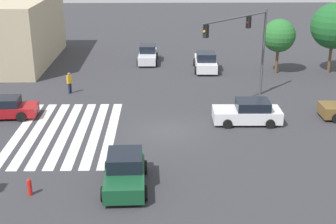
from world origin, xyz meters
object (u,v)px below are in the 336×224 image
object	(u,v)px
tree_corner_a	(279,36)
car_1	(125,172)
car_2	(1,108)
car_3	(248,113)
fire_hydrant	(30,187)
tree_corner_c	(334,26)
traffic_signal_mast	(247,38)
car_4	(148,55)
pedestrian	(69,82)
car_5	(206,62)

from	to	relation	value
tree_corner_a	car_1	bearing A→B (deg)	-31.15
car_2	car_3	xyz separation A→B (m)	(1.25, 16.46, 0.05)
car_3	fire_hydrant	bearing A→B (deg)	37.73
car_1	fire_hydrant	distance (m)	4.54
car_2	tree_corner_c	size ratio (longest dim) A/B	0.78
car_1	car_3	bearing A→B (deg)	135.78
car_3	fire_hydrant	xyz separation A→B (m)	(8.99, -11.95, -0.28)
traffic_signal_mast	tree_corner_c	bearing A→B (deg)	175.28
tree_corner_c	fire_hydrant	xyz separation A→B (m)	(20.92, -21.38, -3.79)
traffic_signal_mast	tree_corner_a	size ratio (longest dim) A/B	1.36
car_4	pedestrian	distance (m)	11.30
car_1	car_4	world-z (taller)	car_1
car_1	pedestrian	size ratio (longest dim) A/B	2.51
fire_hydrant	pedestrian	bearing A→B (deg)	-176.89
pedestrian	tree_corner_a	distance (m)	18.52
car_1	pedestrian	xyz separation A→B (m)	(-14.59, -5.30, 0.18)
car_5	car_1	bearing A→B (deg)	166.11
traffic_signal_mast	tree_corner_a	distance (m)	8.83
car_1	tree_corner_c	world-z (taller)	tree_corner_c
traffic_signal_mast	car_2	size ratio (longest dim) A/B	1.36
tree_corner_a	fire_hydrant	size ratio (longest dim) A/B	5.61
traffic_signal_mast	car_3	distance (m)	5.97
car_2	car_5	world-z (taller)	car_5
pedestrian	tree_corner_c	xyz separation A→B (m)	(-5.53, 22.21, 3.28)
tree_corner_a	fire_hydrant	world-z (taller)	tree_corner_a
traffic_signal_mast	car_1	bearing A→B (deg)	12.57
car_3	pedestrian	bearing A→B (deg)	-25.81
traffic_signal_mast	fire_hydrant	distance (m)	18.74
traffic_signal_mast	pedestrian	xyz separation A→B (m)	(-2.05, -13.26, -3.83)
tree_corner_a	tree_corner_c	world-z (taller)	tree_corner_c
traffic_signal_mast	tree_corner_a	world-z (taller)	traffic_signal_mast
car_2	tree_corner_a	distance (m)	23.88
car_1	car_5	size ratio (longest dim) A/B	0.89
car_5	tree_corner_a	size ratio (longest dim) A/B	0.98
car_3	tree_corner_a	size ratio (longest dim) A/B	0.92
car_2	car_3	world-z (taller)	car_3
fire_hydrant	tree_corner_c	bearing A→B (deg)	134.38
car_3	fire_hydrant	size ratio (longest dim) A/B	5.15
car_2	pedestrian	world-z (taller)	pedestrian
car_2	tree_corner_c	distance (m)	28.23
car_3	tree_corner_a	distance (m)	13.14
car_1	car_5	world-z (taller)	car_5
car_4	tree_corner_c	size ratio (longest dim) A/B	0.73
car_1	tree_corner_a	world-z (taller)	tree_corner_a
traffic_signal_mast	car_4	size ratio (longest dim) A/B	1.46
car_4	tree_corner_c	distance (m)	17.24
traffic_signal_mast	car_1	xyz separation A→B (m)	(12.54, -7.97, -4.01)
car_4	pedestrian	bearing A→B (deg)	-30.20
car_5	fire_hydrant	world-z (taller)	car_5
car_5	tree_corner_c	size ratio (longest dim) A/B	0.76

